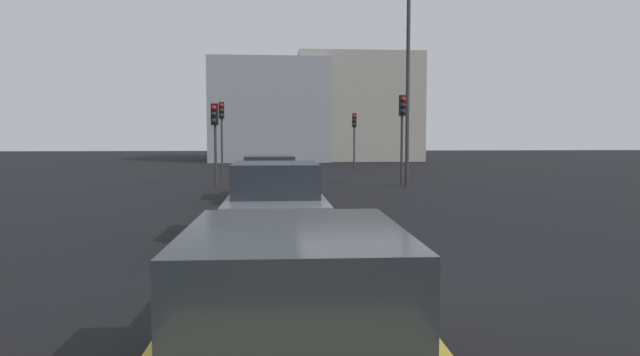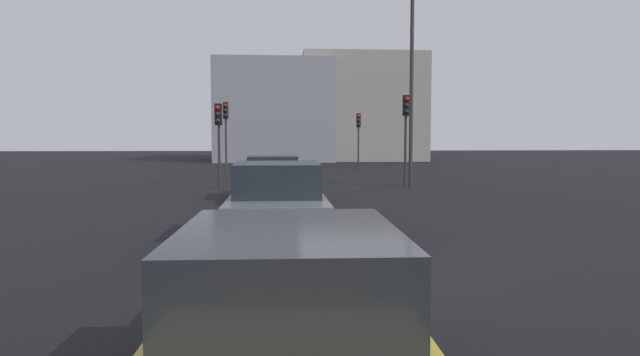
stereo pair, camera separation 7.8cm
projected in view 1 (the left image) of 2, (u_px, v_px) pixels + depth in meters
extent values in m
cube|color=black|center=(382.00, 283.00, 8.43)|extent=(160.00, 160.00, 0.20)
cube|color=tan|center=(269.00, 182.00, 18.92)|extent=(4.36, 2.00, 0.64)
cube|color=#1E232B|center=(269.00, 165.00, 18.66)|extent=(1.99, 1.71, 0.59)
cylinder|color=black|center=(294.00, 186.00, 20.37)|extent=(0.65, 0.24, 0.64)
cylinder|color=black|center=(242.00, 187.00, 20.15)|extent=(0.65, 0.24, 0.64)
cylinder|color=black|center=(299.00, 193.00, 17.72)|extent=(0.65, 0.24, 0.64)
cylinder|color=black|center=(240.00, 194.00, 17.51)|extent=(0.65, 0.24, 0.64)
cube|color=red|center=(293.00, 184.00, 16.84)|extent=(0.04, 0.20, 0.11)
cube|color=red|center=(248.00, 184.00, 16.68)|extent=(0.04, 0.20, 0.11)
cube|color=slate|center=(276.00, 211.00, 11.32)|extent=(4.58, 1.89, 0.69)
cube|color=#1E232B|center=(276.00, 179.00, 11.05)|extent=(2.06, 1.66, 0.65)
cylinder|color=black|center=(317.00, 215.00, 12.83)|extent=(0.64, 0.22, 0.64)
cylinder|color=black|center=(235.00, 216.00, 12.68)|extent=(0.64, 0.22, 0.64)
cylinder|color=black|center=(328.00, 236.00, 10.01)|extent=(0.64, 0.22, 0.64)
cylinder|color=black|center=(223.00, 238.00, 9.86)|extent=(0.64, 0.22, 0.64)
cube|color=red|center=(317.00, 221.00, 9.08)|extent=(0.03, 0.20, 0.11)
cube|color=red|center=(234.00, 222.00, 8.97)|extent=(0.03, 0.20, 0.11)
cube|color=gold|center=(294.00, 338.00, 4.24)|extent=(4.56, 1.83, 0.62)
cube|color=#1E232B|center=(294.00, 268.00, 3.97)|extent=(2.07, 1.58, 0.58)
cylinder|color=black|center=(377.00, 311.00, 5.71)|extent=(0.64, 0.23, 0.64)
cylinder|color=black|center=(205.00, 315.00, 5.60)|extent=(0.64, 0.23, 0.64)
cylinder|color=#2D2D30|center=(402.00, 151.00, 24.31)|extent=(0.11, 0.11, 3.04)
cube|color=black|center=(403.00, 106.00, 24.11)|extent=(0.22, 0.30, 0.90)
sphere|color=red|center=(403.00, 99.00, 23.98)|extent=(0.20, 0.20, 0.20)
sphere|color=black|center=(403.00, 105.00, 24.00)|extent=(0.20, 0.20, 0.20)
sphere|color=black|center=(403.00, 112.00, 24.02)|extent=(0.20, 0.20, 0.20)
cylinder|color=#2D2D30|center=(216.00, 156.00, 23.31)|extent=(0.11, 0.11, 2.62)
cube|color=black|center=(215.00, 114.00, 23.12)|extent=(0.24, 0.30, 0.90)
sphere|color=red|center=(214.00, 108.00, 22.99)|extent=(0.20, 0.20, 0.20)
sphere|color=black|center=(214.00, 114.00, 23.01)|extent=(0.20, 0.20, 0.20)
sphere|color=black|center=(214.00, 121.00, 23.03)|extent=(0.20, 0.20, 0.20)
cylinder|color=#2D2D30|center=(354.00, 149.00, 35.94)|extent=(0.11, 0.11, 2.76)
cube|color=black|center=(354.00, 120.00, 35.74)|extent=(0.24, 0.30, 0.90)
sphere|color=red|center=(354.00, 116.00, 35.61)|extent=(0.20, 0.20, 0.20)
sphere|color=black|center=(354.00, 120.00, 35.63)|extent=(0.20, 0.20, 0.20)
sphere|color=black|center=(354.00, 124.00, 35.65)|extent=(0.20, 0.20, 0.20)
cylinder|color=#2D2D30|center=(222.00, 148.00, 30.08)|extent=(0.11, 0.11, 3.11)
cube|color=black|center=(222.00, 110.00, 29.87)|extent=(0.24, 0.30, 0.90)
sphere|color=red|center=(222.00, 105.00, 29.75)|extent=(0.20, 0.20, 0.20)
sphere|color=black|center=(222.00, 110.00, 29.77)|extent=(0.20, 0.20, 0.20)
sphere|color=black|center=(222.00, 115.00, 29.79)|extent=(0.20, 0.20, 0.20)
cylinder|color=#2D2D30|center=(408.00, 82.00, 23.23)|extent=(0.16, 0.16, 8.84)
cube|color=gray|center=(356.00, 109.00, 51.98)|extent=(9.32, 10.96, 9.56)
cube|color=gray|center=(270.00, 113.00, 53.10)|extent=(15.48, 10.20, 8.80)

